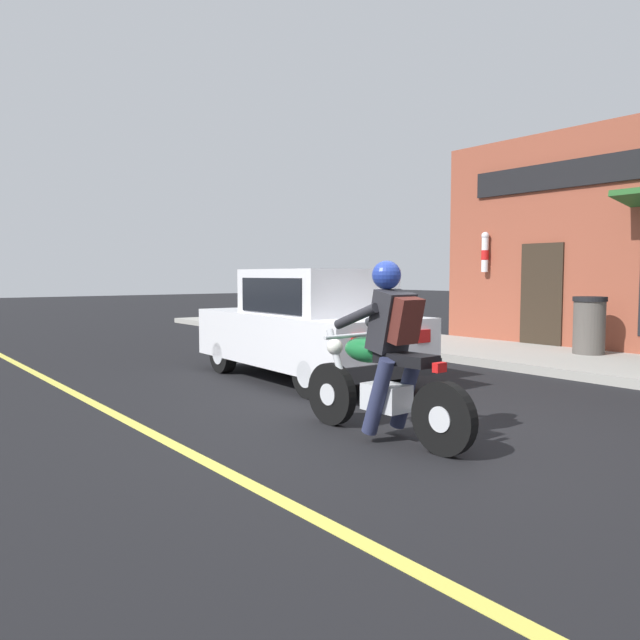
% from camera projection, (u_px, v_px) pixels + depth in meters
% --- Properties ---
extents(ground_plane, '(80.00, 80.00, 0.00)m').
position_uv_depth(ground_plane, '(392.00, 434.00, 5.86)').
color(ground_plane, black).
extents(sidewalk_curb, '(2.60, 22.00, 0.14)m').
position_uv_depth(sidewalk_curb, '(491.00, 352.00, 11.50)').
color(sidewalk_curb, '#9E9B93').
rests_on(sidewalk_curb, ground).
extents(lane_stripe, '(0.12, 19.80, 0.01)m').
position_uv_depth(lane_stripe, '(96.00, 405.00, 7.16)').
color(lane_stripe, '#D1C64C').
rests_on(lane_stripe, ground).
extents(motorcycle_with_rider, '(0.57, 2.02, 1.62)m').
position_uv_depth(motorcycle_with_rider, '(384.00, 365.00, 5.63)').
color(motorcycle_with_rider, black).
rests_on(motorcycle_with_rider, ground).
extents(car_hatchback, '(1.80, 3.85, 1.57)m').
position_uv_depth(car_hatchback, '(308.00, 326.00, 8.83)').
color(car_hatchback, black).
rests_on(car_hatchback, ground).
extents(trash_bin, '(0.56, 0.56, 0.98)m').
position_uv_depth(trash_bin, '(589.00, 325.00, 10.63)').
color(trash_bin, '#514C47').
rests_on(trash_bin, sidewalk_curb).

